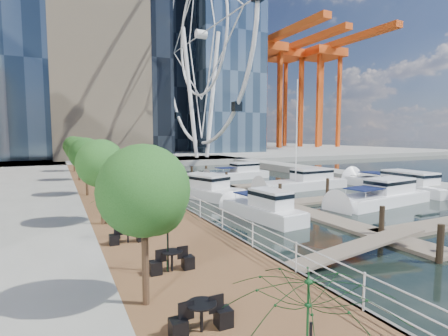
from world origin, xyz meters
TOP-DOWN VIEW (x-y plane):
  - ground at (0.00, 0.00)m, footprint 520.00×520.00m
  - boardwalk at (-9.00, 15.00)m, footprint 6.00×60.00m
  - seawall at (-6.00, 15.00)m, footprint 0.25×60.00m
  - land_far at (0.00, 102.00)m, footprint 200.00×114.00m
  - breakwater at (20.00, 20.00)m, footprint 4.00×60.00m
  - pier at (14.00, 52.00)m, footprint 14.00×12.00m
  - railing at (-6.10, 15.00)m, footprint 0.10×60.00m
  - floating_docks at (7.97, 9.98)m, footprint 16.00×34.00m
  - ferris_wheel at (14.00, 52.00)m, footprint 5.80×45.60m
  - port_cranes at (67.67, 95.67)m, footprint 40.00×52.00m
  - street_trees at (-11.40, 14.00)m, footprint 2.60×42.60m
  - cafe_tables at (-10.40, -2.00)m, footprint 2.50×13.70m
  - yacht_foreground at (10.72, 4.52)m, footprint 10.99×4.03m
  - pedestrian_near at (-7.65, 7.53)m, footprint 0.70×0.68m
  - pedestrian_mid at (-6.84, 19.65)m, footprint 1.17×1.21m
  - pedestrian_far at (-8.24, 29.96)m, footprint 1.13×0.87m
  - moored_yachts at (9.16, 12.49)m, footprint 25.39×38.87m
  - cafe_seating at (-10.27, -5.82)m, footprint 4.20×15.27m

SIDE VIEW (x-z plane):
  - ground at x=0.00m, z-range 0.00..0.00m
  - yacht_foreground at x=10.72m, z-range -1.07..1.07m
  - moored_yachts at x=9.16m, z-range -5.75..5.75m
  - floating_docks at x=7.97m, z-range -0.81..1.79m
  - boardwalk at x=-9.00m, z-range 0.00..1.00m
  - seawall at x=-6.00m, z-range 0.00..1.00m
  - land_far at x=0.00m, z-range 0.00..1.00m
  - breakwater at x=20.00m, z-range 0.00..1.00m
  - pier at x=14.00m, z-range 0.00..1.00m
  - cafe_tables at x=-10.40m, z-range 1.00..1.74m
  - railing at x=-6.10m, z-range 1.00..2.05m
  - pedestrian_near at x=-7.65m, z-range 1.00..2.62m
  - pedestrian_far at x=-8.24m, z-range 1.00..2.78m
  - pedestrian_mid at x=-6.84m, z-range 1.00..2.97m
  - cafe_seating at x=-10.27m, z-range 0.93..3.56m
  - street_trees at x=-11.40m, z-range 1.99..6.59m
  - port_cranes at x=67.67m, z-range 1.00..39.00m
  - ferris_wheel at x=14.00m, z-range 2.02..49.82m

